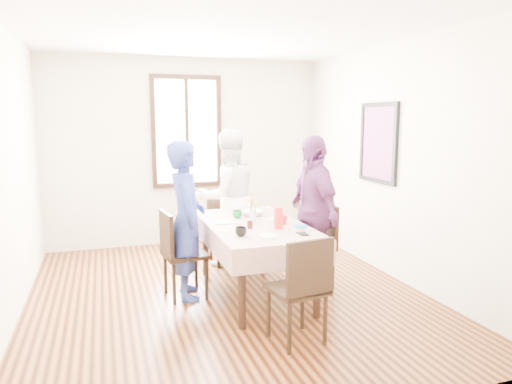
# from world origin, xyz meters

# --- Properties ---
(ground) EXTENTS (4.50, 4.50, 0.00)m
(ground) POSITION_xyz_m (0.00, 0.00, 0.00)
(ground) COLOR black
(ground) RESTS_ON ground
(back_wall) EXTENTS (4.00, 0.00, 4.00)m
(back_wall) POSITION_xyz_m (0.00, 2.25, 1.35)
(back_wall) COLOR beige
(back_wall) RESTS_ON ground
(right_wall) EXTENTS (0.00, 4.50, 4.50)m
(right_wall) POSITION_xyz_m (2.00, 0.00, 1.35)
(right_wall) COLOR beige
(right_wall) RESTS_ON ground
(window_frame) EXTENTS (1.02, 0.06, 1.62)m
(window_frame) POSITION_xyz_m (0.00, 2.23, 1.65)
(window_frame) COLOR black
(window_frame) RESTS_ON back_wall
(window_pane) EXTENTS (0.90, 0.02, 1.50)m
(window_pane) POSITION_xyz_m (0.00, 2.24, 1.65)
(window_pane) COLOR white
(window_pane) RESTS_ON back_wall
(art_poster) EXTENTS (0.04, 0.76, 0.96)m
(art_poster) POSITION_xyz_m (1.98, 0.30, 1.55)
(art_poster) COLOR red
(art_poster) RESTS_ON right_wall
(dining_table) EXTENTS (0.85, 1.64, 0.75)m
(dining_table) POSITION_xyz_m (0.28, -0.09, 0.38)
(dining_table) COLOR black
(dining_table) RESTS_ON ground
(tablecloth) EXTENTS (0.97, 1.76, 0.01)m
(tablecloth) POSITION_xyz_m (0.28, -0.09, 0.76)
(tablecloth) COLOR #501006
(tablecloth) RESTS_ON dining_table
(chair_left) EXTENTS (0.47, 0.47, 0.91)m
(chair_left) POSITION_xyz_m (-0.42, 0.06, 0.46)
(chair_left) COLOR black
(chair_left) RESTS_ON ground
(chair_right) EXTENTS (0.47, 0.47, 0.91)m
(chair_right) POSITION_xyz_m (0.99, -0.04, 0.46)
(chair_right) COLOR black
(chair_right) RESTS_ON ground
(chair_far) EXTENTS (0.44, 0.44, 0.91)m
(chair_far) POSITION_xyz_m (0.28, 1.04, 0.46)
(chair_far) COLOR black
(chair_far) RESTS_ON ground
(chair_near) EXTENTS (0.48, 0.48, 0.91)m
(chair_near) POSITION_xyz_m (0.28, -1.22, 0.46)
(chair_near) COLOR black
(chair_near) RESTS_ON ground
(person_left) EXTENTS (0.41, 0.61, 1.63)m
(person_left) POSITION_xyz_m (-0.40, 0.06, 0.81)
(person_left) COLOR navy
(person_left) RESTS_ON ground
(person_far) EXTENTS (0.91, 0.76, 1.71)m
(person_far) POSITION_xyz_m (0.28, 1.02, 0.85)
(person_far) COLOR white
(person_far) RESTS_ON ground
(person_right) EXTENTS (0.42, 0.98, 1.67)m
(person_right) POSITION_xyz_m (0.97, -0.04, 0.83)
(person_right) COLOR #6A316A
(person_right) RESTS_ON ground
(mug_black) EXTENTS (0.11, 0.11, 0.08)m
(mug_black) POSITION_xyz_m (0.00, -0.56, 0.80)
(mug_black) COLOR black
(mug_black) RESTS_ON tablecloth
(mug_flag) EXTENTS (0.12, 0.12, 0.09)m
(mug_flag) POSITION_xyz_m (0.55, -0.21, 0.81)
(mug_flag) COLOR red
(mug_flag) RESTS_ON tablecloth
(mug_green) EXTENTS (0.15, 0.15, 0.08)m
(mug_green) POSITION_xyz_m (0.19, 0.23, 0.80)
(mug_green) COLOR #0C7226
(mug_green) RESTS_ON tablecloth
(serving_bowl) EXTENTS (0.28, 0.28, 0.06)m
(serving_bowl) POSITION_xyz_m (0.38, 0.30, 0.79)
(serving_bowl) COLOR white
(serving_bowl) RESTS_ON tablecloth
(juice_carton) EXTENTS (0.07, 0.07, 0.21)m
(juice_carton) POSITION_xyz_m (0.43, -0.39, 0.87)
(juice_carton) COLOR red
(juice_carton) RESTS_ON tablecloth
(butter_tub) EXTENTS (0.10, 0.10, 0.05)m
(butter_tub) POSITION_xyz_m (0.59, -0.58, 0.79)
(butter_tub) COLOR white
(butter_tub) RESTS_ON tablecloth
(jam_jar) EXTENTS (0.05, 0.05, 0.08)m
(jam_jar) POSITION_xyz_m (0.17, -0.28, 0.80)
(jam_jar) COLOR black
(jam_jar) RESTS_ON tablecloth
(drinking_glass) EXTENTS (0.06, 0.06, 0.09)m
(drinking_glass) POSITION_xyz_m (0.04, -0.36, 0.81)
(drinking_glass) COLOR silver
(drinking_glass) RESTS_ON tablecloth
(smartphone) EXTENTS (0.08, 0.15, 0.01)m
(smartphone) POSITION_xyz_m (0.57, -0.67, 0.77)
(smartphone) COLOR black
(smartphone) RESTS_ON tablecloth
(flower_vase) EXTENTS (0.07, 0.07, 0.14)m
(flower_vase) POSITION_xyz_m (0.28, -0.03, 0.83)
(flower_vase) COLOR silver
(flower_vase) RESTS_ON tablecloth
(plate_left) EXTENTS (0.20, 0.20, 0.01)m
(plate_left) POSITION_xyz_m (-0.01, 0.04, 0.77)
(plate_left) COLOR white
(plate_left) RESTS_ON tablecloth
(plate_right) EXTENTS (0.20, 0.20, 0.01)m
(plate_right) POSITION_xyz_m (0.59, 0.03, 0.77)
(plate_right) COLOR white
(plate_right) RESTS_ON tablecloth
(plate_near) EXTENTS (0.20, 0.20, 0.01)m
(plate_near) POSITION_xyz_m (0.24, -0.64, 0.77)
(plate_near) COLOR white
(plate_near) RESTS_ON tablecloth
(butter_lid) EXTENTS (0.12, 0.12, 0.01)m
(butter_lid) POSITION_xyz_m (0.59, -0.58, 0.82)
(butter_lid) COLOR blue
(butter_lid) RESTS_ON butter_tub
(flower_bunch) EXTENTS (0.09, 0.09, 0.10)m
(flower_bunch) POSITION_xyz_m (0.28, -0.03, 0.96)
(flower_bunch) COLOR yellow
(flower_bunch) RESTS_ON flower_vase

